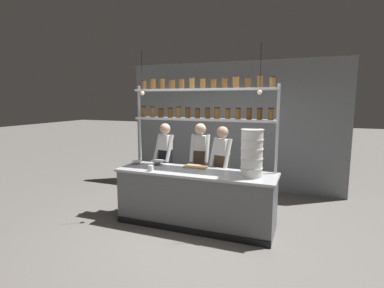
{
  "coord_description": "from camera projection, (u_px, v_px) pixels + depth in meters",
  "views": [
    {
      "loc": [
        1.68,
        -4.43,
        2.07
      ],
      "look_at": [
        -0.14,
        0.2,
        1.33
      ],
      "focal_mm": 28.0,
      "sensor_mm": 36.0,
      "label": 1
    }
  ],
  "objects": [
    {
      "name": "back_wall",
      "position": [
        232.0,
        126.0,
        6.96
      ],
      "size": [
        5.01,
        0.12,
        2.92
      ],
      "primitive_type": "cube",
      "color": "gray",
      "rests_on": "ground_plane"
    },
    {
      "name": "chef_center",
      "position": [
        200.0,
        160.0,
        5.64
      ],
      "size": [
        0.39,
        0.31,
        1.63
      ],
      "rotation": [
        0.0,
        0.0,
        0.12
      ],
      "color": "black",
      "rests_on": "ground_plane"
    },
    {
      "name": "ground_plane",
      "position": [
        195.0,
        225.0,
        4.99
      ],
      "size": [
        40.0,
        40.0,
        0.0
      ],
      "primitive_type": "plane",
      "color": "slate"
    },
    {
      "name": "serving_cup_front",
      "position": [
        151.0,
        168.0,
        4.85
      ],
      "size": [
        0.09,
        0.09,
        0.1
      ],
      "color": "silver",
      "rests_on": "prep_counter"
    },
    {
      "name": "chef_left",
      "position": [
        165.0,
        159.0,
        5.74
      ],
      "size": [
        0.4,
        0.32,
        1.62
      ],
      "rotation": [
        0.0,
        0.0,
        -0.2
      ],
      "color": "black",
      "rests_on": "ground_plane"
    },
    {
      "name": "prep_bowl_near_left",
      "position": [
        158.0,
        163.0,
        5.33
      ],
      "size": [
        0.26,
        0.26,
        0.07
      ],
      "color": "#B2B7BC",
      "rests_on": "prep_counter"
    },
    {
      "name": "pendant_light_row",
      "position": [
        197.0,
        90.0,
        4.66
      ],
      "size": [
        2.02,
        0.07,
        0.73
      ],
      "color": "black"
    },
    {
      "name": "container_stack",
      "position": [
        252.0,
        153.0,
        4.45
      ],
      "size": [
        0.34,
        0.34,
        0.72
      ],
      "color": "white",
      "rests_on": "prep_counter"
    },
    {
      "name": "prep_bowl_center_front",
      "position": [
        137.0,
        163.0,
        5.37
      ],
      "size": [
        0.2,
        0.2,
        0.05
      ],
      "color": "silver",
      "rests_on": "prep_counter"
    },
    {
      "name": "chef_right",
      "position": [
        222.0,
        165.0,
        5.26
      ],
      "size": [
        0.41,
        0.34,
        1.61
      ],
      "rotation": [
        0.0,
        0.0,
        -0.26
      ],
      "color": "black",
      "rests_on": "ground_plane"
    },
    {
      "name": "cutting_board",
      "position": [
        196.0,
        167.0,
        5.12
      ],
      "size": [
        0.4,
        0.26,
        0.02
      ],
      "color": "#A88456",
      "rests_on": "prep_counter"
    },
    {
      "name": "spice_shelf_unit",
      "position": [
        202.0,
        107.0,
        5.01
      ],
      "size": [
        2.49,
        0.28,
        2.45
      ],
      "color": "#B7BABF",
      "rests_on": "ground_plane"
    },
    {
      "name": "prep_counter",
      "position": [
        195.0,
        198.0,
        4.92
      ],
      "size": [
        2.61,
        0.76,
        0.92
      ],
      "color": "slate",
      "rests_on": "ground_plane"
    }
  ]
}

